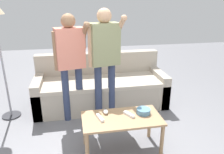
{
  "coord_description": "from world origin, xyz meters",
  "views": [
    {
      "loc": [
        -0.42,
        -2.11,
        1.75
      ],
      "look_at": [
        0.06,
        0.46,
        0.8
      ],
      "focal_mm": 34.93,
      "sensor_mm": 36.0,
      "label": 1
    }
  ],
  "objects_px": {
    "coffee_table": "(122,122)",
    "game_remote_wand_near": "(100,118)",
    "couch": "(101,88)",
    "game_remote_nunchuk": "(106,112)",
    "game_remote_wand_far": "(129,114)",
    "player_center": "(105,53)",
    "player_left": "(71,56)",
    "snack_bowl": "(143,111)"
  },
  "relations": [
    {
      "from": "snack_bowl",
      "to": "player_left",
      "type": "height_order",
      "value": "player_left"
    },
    {
      "from": "coffee_table",
      "to": "game_remote_wand_far",
      "type": "height_order",
      "value": "game_remote_wand_far"
    },
    {
      "from": "player_left",
      "to": "couch",
      "type": "bearing_deg",
      "value": 42.45
    },
    {
      "from": "snack_bowl",
      "to": "game_remote_wand_near",
      "type": "distance_m",
      "value": 0.53
    },
    {
      "from": "couch",
      "to": "game_remote_wand_far",
      "type": "distance_m",
      "value": 1.3
    },
    {
      "from": "player_center",
      "to": "game_remote_wand_near",
      "type": "xyz_separation_m",
      "value": [
        -0.19,
        -0.82,
        -0.56
      ]
    },
    {
      "from": "player_center",
      "to": "game_remote_nunchuk",
      "type": "bearing_deg",
      "value": -98.32
    },
    {
      "from": "player_center",
      "to": "game_remote_wand_near",
      "type": "distance_m",
      "value": 1.01
    },
    {
      "from": "couch",
      "to": "game_remote_wand_far",
      "type": "bearing_deg",
      "value": -82.52
    },
    {
      "from": "coffee_table",
      "to": "player_center",
      "type": "height_order",
      "value": "player_center"
    },
    {
      "from": "coffee_table",
      "to": "snack_bowl",
      "type": "xyz_separation_m",
      "value": [
        0.28,
        0.05,
        0.1
      ]
    },
    {
      "from": "game_remote_wand_near",
      "to": "game_remote_wand_far",
      "type": "relative_size",
      "value": 1.08
    },
    {
      "from": "player_left",
      "to": "game_remote_wand_far",
      "type": "relative_size",
      "value": 10.08
    },
    {
      "from": "coffee_table",
      "to": "player_left",
      "type": "height_order",
      "value": "player_left"
    },
    {
      "from": "snack_bowl",
      "to": "game_remote_nunchuk",
      "type": "distance_m",
      "value": 0.45
    },
    {
      "from": "player_center",
      "to": "player_left",
      "type": "distance_m",
      "value": 0.48
    },
    {
      "from": "coffee_table",
      "to": "game_remote_nunchuk",
      "type": "bearing_deg",
      "value": 143.42
    },
    {
      "from": "couch",
      "to": "snack_bowl",
      "type": "bearing_deg",
      "value": -74.48
    },
    {
      "from": "player_center",
      "to": "coffee_table",
      "type": "bearing_deg",
      "value": -85.5
    },
    {
      "from": "coffee_table",
      "to": "game_remote_nunchuk",
      "type": "relative_size",
      "value": 10.41
    },
    {
      "from": "couch",
      "to": "player_left",
      "type": "bearing_deg",
      "value": -137.55
    },
    {
      "from": "coffee_table",
      "to": "player_center",
      "type": "relative_size",
      "value": 0.56
    },
    {
      "from": "coffee_table",
      "to": "player_center",
      "type": "distance_m",
      "value": 1.05
    },
    {
      "from": "couch",
      "to": "coffee_table",
      "type": "bearing_deg",
      "value": -86.79
    },
    {
      "from": "game_remote_wand_near",
      "to": "game_remote_wand_far",
      "type": "xyz_separation_m",
      "value": [
        0.35,
        0.01,
        0.0
      ]
    },
    {
      "from": "game_remote_nunchuk",
      "to": "game_remote_wand_far",
      "type": "xyz_separation_m",
      "value": [
        0.26,
        -0.1,
        -0.01
      ]
    },
    {
      "from": "game_remote_nunchuk",
      "to": "player_left",
      "type": "xyz_separation_m",
      "value": [
        -0.38,
        0.75,
        0.51
      ]
    },
    {
      "from": "coffee_table",
      "to": "game_remote_wand_near",
      "type": "height_order",
      "value": "game_remote_wand_near"
    },
    {
      "from": "coffee_table",
      "to": "snack_bowl",
      "type": "height_order",
      "value": "snack_bowl"
    },
    {
      "from": "game_remote_nunchuk",
      "to": "game_remote_wand_far",
      "type": "bearing_deg",
      "value": -19.98
    },
    {
      "from": "game_remote_nunchuk",
      "to": "game_remote_wand_far",
      "type": "relative_size",
      "value": 0.57
    },
    {
      "from": "coffee_table",
      "to": "couch",
      "type": "bearing_deg",
      "value": 93.21
    },
    {
      "from": "couch",
      "to": "player_center",
      "type": "bearing_deg",
      "value": -89.07
    },
    {
      "from": "snack_bowl",
      "to": "game_remote_nunchuk",
      "type": "relative_size",
      "value": 1.88
    },
    {
      "from": "snack_bowl",
      "to": "player_center",
      "type": "distance_m",
      "value": 1.01
    },
    {
      "from": "game_remote_nunchuk",
      "to": "game_remote_wand_near",
      "type": "relative_size",
      "value": 0.53
    },
    {
      "from": "player_left",
      "to": "coffee_table",
      "type": "bearing_deg",
      "value": -58.0
    },
    {
      "from": "snack_bowl",
      "to": "game_remote_wand_far",
      "type": "height_order",
      "value": "snack_bowl"
    },
    {
      "from": "game_remote_nunchuk",
      "to": "couch",
      "type": "bearing_deg",
      "value": 85.35
    },
    {
      "from": "game_remote_wand_far",
      "to": "player_center",
      "type": "bearing_deg",
      "value": 101.24
    },
    {
      "from": "game_remote_nunchuk",
      "to": "player_center",
      "type": "xyz_separation_m",
      "value": [
        0.1,
        0.71,
        0.55
      ]
    },
    {
      "from": "coffee_table",
      "to": "snack_bowl",
      "type": "relative_size",
      "value": 5.53
    }
  ]
}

